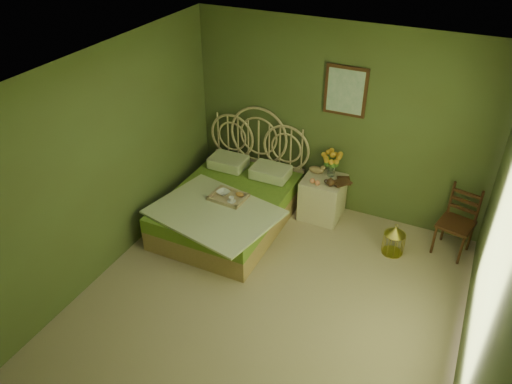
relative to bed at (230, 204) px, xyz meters
The scene contains 14 objects.
floor 1.70m from the bed, 49.00° to the right, with size 4.50×4.50×0.00m, color tan.
ceiling 2.85m from the bed, 49.00° to the right, with size 4.50×4.50×0.00m, color silver.
wall_back 1.79m from the bed, 41.95° to the left, with size 4.00×4.00×0.00m, color #4D6032.
wall_left 1.85m from the bed, 125.53° to the right, with size 4.50×4.50×0.00m, color #4D6032.
wall_right 3.49m from the bed, 22.18° to the right, with size 4.50×4.50×0.00m, color #4D6032.
wall_art 2.10m from the bed, 39.32° to the left, with size 0.54×0.04×0.64m.
bed is the anchor object (origin of this frame).
nightstand 1.29m from the bed, 33.10° to the left, with size 0.53×0.53×1.02m.
chair 2.89m from the bed, 14.23° to the left, with size 0.47×0.47×0.89m.
birdcage 2.17m from the bed, ahead, with size 0.26×0.26×0.39m.
book_lower 1.47m from the bed, 29.55° to the left, with size 0.17×0.22×0.02m, color #381E0F.
book_upper 1.48m from the bed, 29.55° to the left, with size 0.18×0.24×0.02m, color #472819.
cereal_bowl 0.26m from the bed, 106.97° to the right, with size 0.16×0.16×0.04m, color white.
coffee_cup 0.36m from the bed, 55.50° to the right, with size 0.07×0.07×0.07m, color white.
Camera 1 is at (1.59, -3.58, 4.07)m, focal length 35.00 mm.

